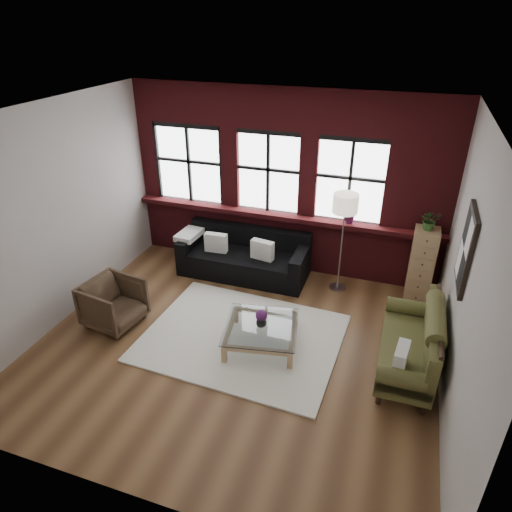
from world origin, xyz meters
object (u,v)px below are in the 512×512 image
(armchair, at_px, (114,303))
(coffee_table, at_px, (261,336))
(vintage_settee, at_px, (408,341))
(vase, at_px, (261,322))
(floor_lamp, at_px, (342,240))
(drawer_chest, at_px, (421,264))
(dark_sofa, at_px, (244,254))

(armchair, bearing_deg, coffee_table, -75.44)
(vintage_settee, bearing_deg, coffee_table, -175.51)
(vase, distance_m, floor_lamp, 2.08)
(armchair, bearing_deg, vintage_settee, -75.86)
(armchair, xyz_separation_m, floor_lamp, (3.04, 2.07, 0.58))
(armchair, height_order, drawer_chest, drawer_chest)
(armchair, xyz_separation_m, vase, (2.26, 0.21, 0.05))
(coffee_table, distance_m, vase, 0.24)
(vase, bearing_deg, coffee_table, 90.00)
(armchair, bearing_deg, floor_lamp, -46.53)
(vintage_settee, bearing_deg, drawer_chest, 86.77)
(dark_sofa, height_order, armchair, dark_sofa)
(vintage_settee, distance_m, drawer_chest, 1.88)
(vintage_settee, bearing_deg, floor_lamp, 124.69)
(dark_sofa, relative_size, drawer_chest, 1.83)
(dark_sofa, bearing_deg, coffee_table, -63.02)
(vase, bearing_deg, vintage_settee, 4.49)
(drawer_chest, bearing_deg, coffee_table, -135.54)
(dark_sofa, distance_m, armchair, 2.42)
(dark_sofa, height_order, drawer_chest, drawer_chest)
(drawer_chest, xyz_separation_m, floor_lamp, (-1.29, -0.16, 0.32))
(drawer_chest, bearing_deg, vase, -135.54)
(vintage_settee, relative_size, floor_lamp, 0.92)
(armchair, xyz_separation_m, coffee_table, (2.26, 0.21, -0.20))
(vintage_settee, xyz_separation_m, vase, (-1.95, -0.15, -0.05))
(dark_sofa, relative_size, floor_lamp, 1.21)
(vintage_settee, relative_size, vase, 11.28)
(floor_lamp, bearing_deg, vintage_settee, -55.31)
(dark_sofa, height_order, floor_lamp, floor_lamp)
(vase, distance_m, drawer_chest, 2.89)
(drawer_chest, distance_m, floor_lamp, 1.33)
(dark_sofa, xyz_separation_m, drawer_chest, (2.97, 0.22, 0.21))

